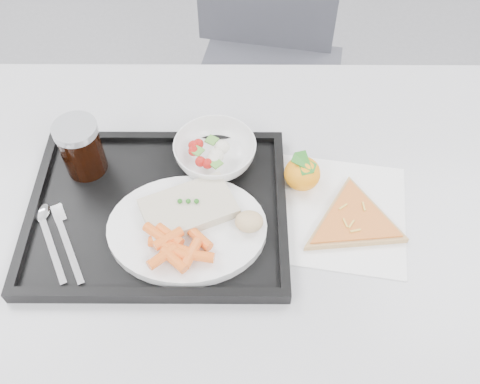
% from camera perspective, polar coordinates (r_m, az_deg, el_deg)
% --- Properties ---
extents(table, '(1.20, 0.80, 0.75)m').
position_cam_1_polar(table, '(1.01, -2.40, -4.07)').
color(table, '#BCBCBF').
rests_on(table, ground).
extents(chair, '(0.49, 0.49, 0.93)m').
position_cam_1_polar(chair, '(1.63, 2.86, 15.19)').
color(chair, '#3D3E46').
rests_on(chair, ground).
extents(tray, '(0.45, 0.35, 0.03)m').
position_cam_1_polar(tray, '(0.96, -8.69, -1.97)').
color(tray, black).
rests_on(tray, table).
extents(dinner_plate, '(0.27, 0.27, 0.02)m').
position_cam_1_polar(dinner_plate, '(0.91, -5.65, -3.90)').
color(dinner_plate, white).
rests_on(dinner_plate, tray).
extents(fish_fillet, '(0.18, 0.15, 0.03)m').
position_cam_1_polar(fish_fillet, '(0.91, -5.51, -1.71)').
color(fish_fillet, beige).
rests_on(fish_fillet, dinner_plate).
extents(bread_roll, '(0.06, 0.05, 0.03)m').
position_cam_1_polar(bread_roll, '(0.88, 0.98, -3.17)').
color(bread_roll, '#D7BD80').
rests_on(bread_roll, dinner_plate).
extents(salad_bowl, '(0.15, 0.15, 0.05)m').
position_cam_1_polar(salad_bowl, '(0.99, -2.67, 4.24)').
color(salad_bowl, white).
rests_on(salad_bowl, tray).
extents(cola_glass, '(0.08, 0.08, 0.11)m').
position_cam_1_polar(cola_glass, '(1.00, -16.61, 4.63)').
color(cola_glass, black).
rests_on(cola_glass, tray).
extents(cutlery, '(0.12, 0.16, 0.01)m').
position_cam_1_polar(cutlery, '(0.96, -19.21, -4.13)').
color(cutlery, silver).
rests_on(cutlery, tray).
extents(napkin, '(0.28, 0.28, 0.00)m').
position_cam_1_polar(napkin, '(0.97, 10.00, -2.12)').
color(napkin, white).
rests_on(napkin, table).
extents(tangerine, '(0.08, 0.08, 0.07)m').
position_cam_1_polar(tangerine, '(0.97, 6.66, 1.98)').
color(tangerine, '#FF9F03').
rests_on(tangerine, napkin).
extents(pizza_slice, '(0.29, 0.29, 0.02)m').
position_cam_1_polar(pizza_slice, '(0.95, 12.03, -3.03)').
color(pizza_slice, '#E3A162').
rests_on(pizza_slice, napkin).
extents(carrot_pile, '(0.12, 0.09, 0.03)m').
position_cam_1_polar(carrot_pile, '(0.86, -6.80, -5.82)').
color(carrot_pile, orange).
rests_on(carrot_pile, dinner_plate).
extents(salad_contents, '(0.08, 0.08, 0.02)m').
position_cam_1_polar(salad_contents, '(0.98, -3.24, 4.12)').
color(salad_contents, '#B21812').
rests_on(salad_contents, salad_bowl).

